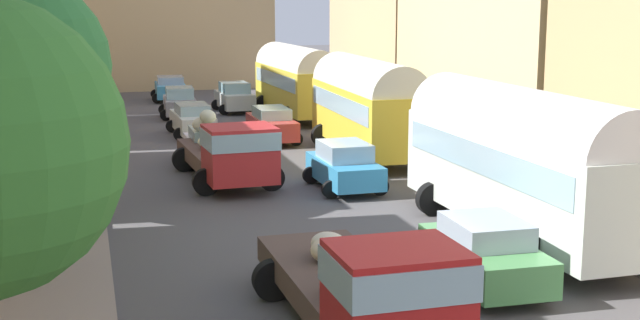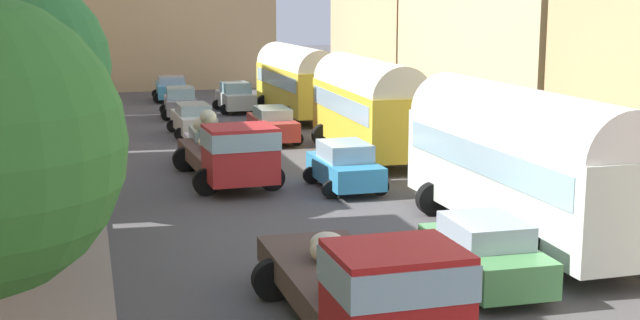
# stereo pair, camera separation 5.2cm
# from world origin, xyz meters

# --- Properties ---
(ground_plane) EXTENTS (154.00, 154.00, 0.00)m
(ground_plane) POSITION_xyz_m (0.00, 27.00, 0.00)
(ground_plane) COLOR #504D4F
(sidewalk_left) EXTENTS (2.50, 70.00, 0.14)m
(sidewalk_left) POSITION_xyz_m (-7.25, 27.00, 0.07)
(sidewalk_left) COLOR gray
(sidewalk_left) RESTS_ON ground
(sidewalk_right) EXTENTS (2.50, 70.00, 0.14)m
(sidewalk_right) POSITION_xyz_m (7.25, 27.00, 0.07)
(sidewalk_right) COLOR gray
(sidewalk_right) RESTS_ON ground
(building_left_4) EXTENTS (5.19, 13.25, 10.75)m
(building_left_4) POSITION_xyz_m (-11.10, 48.42, 5.38)
(building_left_4) COLOR tan
(building_left_4) RESTS_ON ground
(building_right_2) EXTENTS (5.26, 13.73, 9.12)m
(building_right_2) POSITION_xyz_m (10.89, 25.98, 4.59)
(building_right_2) COLOR #D6BD88
(building_right_2) RESTS_ON ground
(building_right_3) EXTENTS (4.89, 11.84, 12.16)m
(building_right_3) POSITION_xyz_m (10.72, 39.00, 6.10)
(building_right_3) COLOR tan
(building_right_3) RESTS_ON ground
(parked_bus_0) EXTENTS (3.39, 9.77, 4.15)m
(parked_bus_0) POSITION_xyz_m (4.74, 13.22, 2.31)
(parked_bus_0) COLOR silver
(parked_bus_0) RESTS_ON ground
(parked_bus_1) EXTENTS (3.34, 8.81, 4.04)m
(parked_bus_1) POSITION_xyz_m (4.63, 25.86, 2.23)
(parked_bus_1) COLOR yellow
(parked_bus_1) RESTS_ON ground
(parked_bus_2) EXTENTS (3.44, 8.65, 3.89)m
(parked_bus_2) POSITION_xyz_m (4.50, 37.57, 2.15)
(parked_bus_2) COLOR gold
(parked_bus_2) RESTS_ON ground
(cargo_truck_0) EXTENTS (3.15, 7.12, 2.40)m
(cargo_truck_0) POSITION_xyz_m (-1.52, 7.22, 1.21)
(cargo_truck_0) COLOR red
(cargo_truck_0) RESTS_ON ground
(cargo_truck_1) EXTENTS (3.38, 7.14, 2.30)m
(cargo_truck_1) POSITION_xyz_m (-1.66, 22.03, 1.21)
(cargo_truck_1) COLOR red
(cargo_truck_1) RESTS_ON ground
(car_0) EXTENTS (2.24, 4.11, 1.40)m
(car_0) POSITION_xyz_m (-1.76, 26.22, 0.72)
(car_0) COLOR silver
(car_0) RESTS_ON ground
(car_1) EXTENTS (2.30, 4.20, 1.52)m
(car_1) POSITION_xyz_m (-1.58, 33.12, 0.77)
(car_1) COLOR silver
(car_1) RESTS_ON ground
(car_2) EXTENTS (2.34, 3.78, 1.64)m
(car_2) POSITION_xyz_m (-1.49, 39.53, 0.81)
(car_2) COLOR gray
(car_2) RESTS_ON ground
(car_3) EXTENTS (2.50, 3.97, 1.53)m
(car_3) POSITION_xyz_m (-1.23, 47.29, 0.78)
(car_3) COLOR #4197CA
(car_3) RESTS_ON ground
(car_4) EXTENTS (2.41, 3.85, 1.60)m
(car_4) POSITION_xyz_m (2.14, 9.83, 0.80)
(car_4) COLOR #4F9552
(car_4) RESTS_ON ground
(car_5) EXTENTS (2.34, 3.85, 1.63)m
(car_5) POSITION_xyz_m (2.00, 20.29, 0.81)
(car_5) COLOR #3590C7
(car_5) RESTS_ON ground
(car_6) EXTENTS (2.20, 4.26, 1.57)m
(car_6) POSITION_xyz_m (1.66, 30.47, 0.80)
(car_6) COLOR #BA342E
(car_6) RESTS_ON ground
(car_7) EXTENTS (2.36, 3.70, 1.69)m
(car_7) POSITION_xyz_m (1.76, 40.94, 0.84)
(car_7) COLOR silver
(car_7) RESTS_ON ground
(pedestrian_0) EXTENTS (0.52, 0.52, 1.85)m
(pedestrian_0) POSITION_xyz_m (-7.81, 16.47, 1.05)
(pedestrian_0) COLOR #434049
(pedestrian_0) RESTS_ON ground
(pedestrian_1) EXTENTS (0.39, 0.39, 1.70)m
(pedestrian_1) POSITION_xyz_m (-7.64, 14.00, 0.97)
(pedestrian_1) COLOR brown
(pedestrian_1) RESTS_ON ground
(roadside_tree_1) EXTENTS (4.24, 4.24, 7.11)m
(roadside_tree_1) POSITION_xyz_m (-7.90, 12.79, 4.98)
(roadside_tree_1) COLOR brown
(roadside_tree_1) RESTS_ON ground
(roadside_tree_2) EXTENTS (4.17, 4.17, 7.06)m
(roadside_tree_2) POSITION_xyz_m (-7.90, 19.00, 4.95)
(roadside_tree_2) COLOR brown
(roadside_tree_2) RESTS_ON ground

